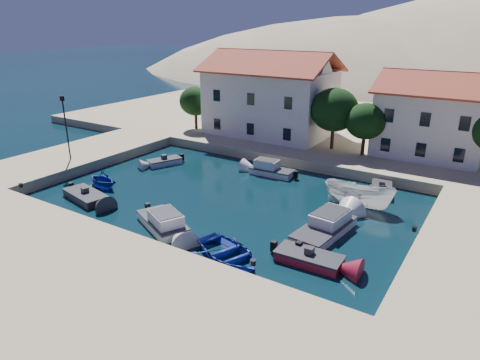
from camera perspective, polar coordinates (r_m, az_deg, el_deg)
name	(u,v)px	position (r m, az deg, el deg)	size (l,w,h in m)	color
ground	(141,249)	(28.74, -13.09, -8.89)	(400.00, 400.00, 0.00)	black
quay_south	(59,287)	(25.37, -23.02, -13.04)	(52.00, 12.00, 1.00)	tan
quay_west	(78,156)	(48.18, -20.75, 2.97)	(8.00, 20.00, 1.00)	tan
quay_north	(359,129)	(59.03, 15.57, 6.57)	(80.00, 36.00, 1.00)	tan
building_left	(270,92)	(51.94, 4.07, 11.58)	(14.70, 9.45, 9.70)	silver
building_mid	(433,113)	(47.33, 24.34, 8.11)	(10.50, 8.40, 8.30)	silver
trees	(348,115)	(45.68, 14.21, 8.41)	(37.30, 5.30, 6.45)	#382314
lamppost	(65,122)	(44.85, -22.26, 7.20)	(0.35, 0.25, 6.22)	black
bollards	(211,221)	(29.10, -3.94, -5.44)	(29.36, 9.56, 0.30)	black
motorboat_grey_sw	(86,196)	(37.49, -19.88, -2.03)	(4.69, 2.79, 1.25)	#2F2F34
cabin_cruiser_south	(162,221)	(31.00, -10.31, -5.43)	(5.38, 4.03, 1.60)	silver
rowboat_south	(228,258)	(26.94, -1.61, -10.42)	(3.71, 5.19, 1.08)	#1B2E99
motorboat_red_se	(309,258)	(26.71, 9.17, -10.27)	(4.12, 1.96, 1.25)	maroon
cabin_cruiser_east	(324,228)	(30.13, 11.18, -6.28)	(2.91, 5.92, 1.60)	silver
boat_east	(358,207)	(35.30, 15.43, -3.43)	(2.12, 5.63, 2.17)	silver
motorboat_white_ne	(381,190)	(38.57, 18.34, -1.22)	(2.50, 3.90, 1.25)	silver
rowboat_west	(103,187)	(39.92, -17.79, -0.88)	(2.93, 3.39, 1.79)	#1B2E99
motorboat_white_west	(164,162)	(44.61, -10.05, 2.41)	(2.76, 3.76, 1.25)	silver
cabin_cruiser_north	(272,170)	(41.00, 4.29, 1.33)	(4.25, 1.94, 1.60)	silver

